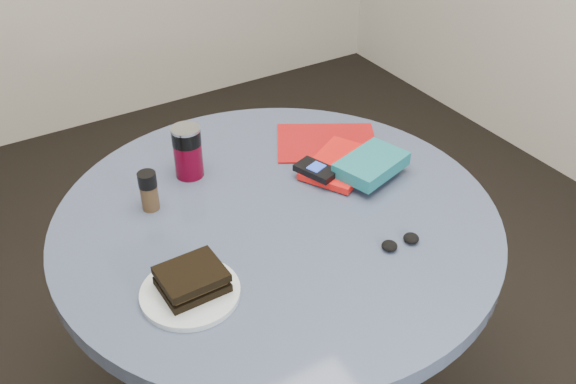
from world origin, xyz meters
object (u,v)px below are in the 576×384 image
magazine (327,143)px  novel (371,164)px  plate (190,293)px  soda_can (188,152)px  table (277,268)px  mp3_player (316,170)px  sandwich (192,279)px  red_book (340,164)px  pepper_grinder (149,191)px  headphones (400,242)px

magazine → novel: size_ratio=1.51×
plate → soda_can: (0.17, 0.38, 0.06)m
plate → table: bearing=26.1°
magazine → table: bearing=-113.8°
mp3_player → plate: bearing=-154.6°
sandwich → mp3_player: bearing=25.3°
sandwich → red_book: sandwich is taller
sandwich → red_book: 0.53m
plate → magazine: bearing=31.3°
red_book → mp3_player: mp3_player is taller
red_book → mp3_player: 0.08m
table → sandwich: bearing=-154.0°
red_book → mp3_player: (-0.08, -0.01, 0.02)m
soda_can → pepper_grinder: bearing=-149.2°
plate → pepper_grinder: (0.04, 0.30, 0.04)m
red_book → novel: (0.04, -0.07, 0.03)m
plate → magazine: 0.63m
table → mp3_player: bearing=23.9°
pepper_grinder → headphones: 0.56m
novel → mp3_player: size_ratio=1.51×
novel → magazine: bearing=73.6°
mp3_player → headphones: size_ratio=1.24×
soda_can → pepper_grinder: (-0.13, -0.08, -0.02)m
magazine → headphones: (-0.10, -0.42, 0.01)m
table → plate: plate is taller
plate → novel: bearing=14.5°
novel → plate: bearing=177.9°
plate → novel: size_ratio=1.13×
table → mp3_player: (0.15, 0.07, 0.19)m
table → headphones: (0.17, -0.23, 0.17)m
soda_can → novel: size_ratio=0.77×
table → magazine: bearing=35.9°
novel → headphones: (-0.10, -0.24, -0.03)m
table → novel: bearing=1.5°
red_book → mp3_player: size_ratio=1.79×
plate → pepper_grinder: 0.31m
mp3_player → sandwich: bearing=-154.7°
sandwich → red_book: bearing=22.7°
plate → soda_can: size_ratio=1.47×
pepper_grinder → novel: 0.52m
pepper_grinder → mp3_player: size_ratio=0.84×
sandwich → pepper_grinder: (0.03, 0.30, 0.02)m
soda_can → mp3_player: soda_can is taller
sandwich → novel: 0.55m
plate → pepper_grinder: size_ratio=2.02×
plate → headphones: bearing=-12.3°
table → sandwich: (-0.26, -0.13, 0.20)m
red_book → sandwich: bearing=173.5°
red_book → table: bearing=169.5°
plate → mp3_player: (0.42, 0.20, 0.02)m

